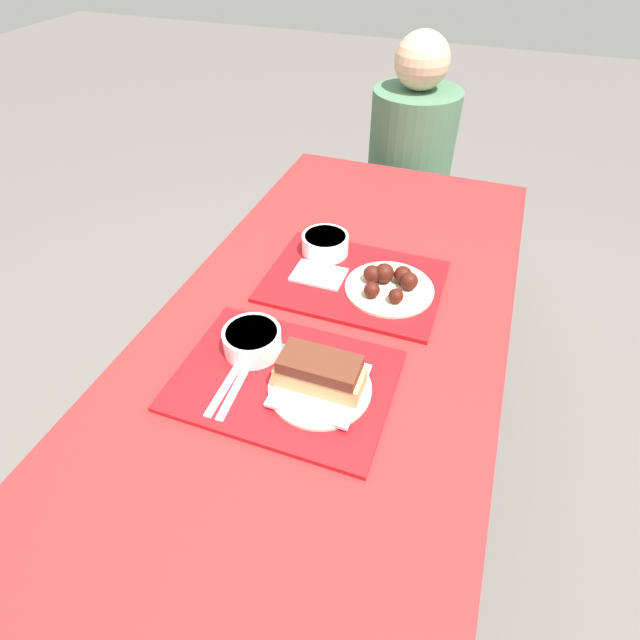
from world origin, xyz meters
TOP-DOWN VIEW (x-y plane):
  - ground_plane at (0.00, 0.00)m, footprint 12.00×12.00m
  - picnic_table at (0.00, 0.00)m, footprint 0.83×1.77m
  - picnic_bench_far at (0.00, 1.11)m, footprint 0.78×0.28m
  - tray_near at (-0.03, -0.21)m, footprint 0.45×0.33m
  - tray_far at (0.01, 0.17)m, footprint 0.45×0.33m
  - bowl_coleslaw_near at (-0.13, -0.15)m, footprint 0.13×0.13m
  - brisket_sandwich_plate at (0.05, -0.21)m, footprint 0.21×0.21m
  - plastic_fork_near at (-0.13, -0.27)m, footprint 0.02×0.17m
  - plastic_knife_near at (-0.11, -0.27)m, footprint 0.03×0.17m
  - condiment_packet at (-0.06, -0.13)m, footprint 0.04×0.03m
  - bowl_coleslaw_far at (-0.10, 0.26)m, footprint 0.13×0.13m
  - wings_plate_far at (0.10, 0.16)m, footprint 0.23×0.23m
  - napkin_far at (-0.08, 0.15)m, footprint 0.14×0.09m
  - person_seated_across at (-0.04, 1.11)m, footprint 0.34×0.34m

SIDE VIEW (x-z plane):
  - ground_plane at x=0.00m, z-range 0.00..0.00m
  - picnic_bench_far at x=0.00m, z-range 0.14..0.57m
  - picnic_table at x=0.00m, z-range 0.28..1.02m
  - person_seated_across at x=-0.04m, z-range 0.37..1.09m
  - tray_near at x=-0.03m, z-range 0.74..0.75m
  - tray_far at x=0.01m, z-range 0.74..0.75m
  - plastic_fork_near at x=-0.13m, z-range 0.75..0.76m
  - plastic_knife_near at x=-0.11m, z-range 0.75..0.76m
  - condiment_packet at x=-0.06m, z-range 0.75..0.76m
  - napkin_far at x=-0.08m, z-range 0.75..0.76m
  - wings_plate_far at x=0.10m, z-range 0.74..0.80m
  - bowl_coleslaw_near at x=-0.13m, z-range 0.76..0.81m
  - bowl_coleslaw_far at x=-0.10m, z-range 0.76..0.81m
  - brisket_sandwich_plate at x=0.05m, z-range 0.74..0.83m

